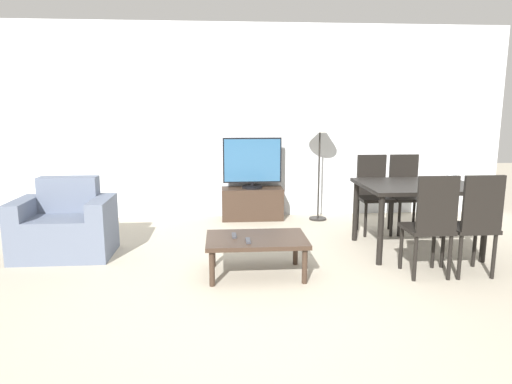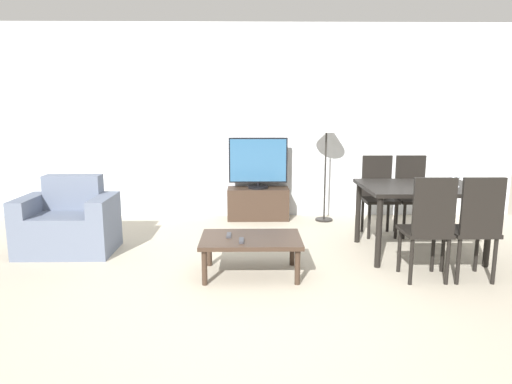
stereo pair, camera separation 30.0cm
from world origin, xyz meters
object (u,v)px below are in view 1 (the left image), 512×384
object	(u,v)px
wine_glass_left	(453,176)
coffee_table	(256,242)
remote_secondary	(234,236)
floor_lamp	(320,125)
dining_chair_near_right	(475,221)
remote_primary	(248,241)
armchair	(65,227)
tv	(252,163)
dining_chair_far_left	(373,190)
wine_glass_center	(450,177)
tv_stand	(252,204)
dining_chair_far	(406,190)
dining_table	(417,192)
dining_chair_near	(431,222)

from	to	relation	value
wine_glass_left	coffee_table	bearing A→B (deg)	-166.57
remote_secondary	floor_lamp	bearing A→B (deg)	58.57
dining_chair_near_right	remote_primary	xyz separation A→B (m)	(-2.09, 0.06, -0.16)
armchair	tv	bearing A→B (deg)	34.60
dining_chair_far_left	wine_glass_center	size ratio (longest dim) A/B	6.64
wine_glass_center	tv_stand	bearing A→B (deg)	137.40
tv	dining_chair_far	world-z (taller)	tv
dining_table	dining_chair_near	world-z (taller)	dining_chair_near
dining_chair_near	floor_lamp	world-z (taller)	floor_lamp
floor_lamp	wine_glass_center	bearing A→B (deg)	-58.78
tv_stand	dining_chair_near_right	distance (m)	3.05
tv	dining_chair_far	size ratio (longest dim) A/B	0.83
dining_chair_near_right	remote_primary	size ratio (longest dim) A/B	6.46
armchair	coffee_table	xyz separation A→B (m)	(1.98, -0.73, 0.01)
dining_chair_far	dining_table	bearing A→B (deg)	-104.69
wine_glass_center	coffee_table	bearing A→B (deg)	-168.96
armchair	wine_glass_center	world-z (taller)	wine_glass_center
dining_chair_near	dining_chair_near_right	distance (m)	0.42
floor_lamp	remote_secondary	world-z (taller)	floor_lamp
armchair	wine_glass_left	xyz separation A→B (m)	(4.11, -0.22, 0.54)
tv	dining_chair_near	world-z (taller)	tv
dining_chair_near	remote_primary	world-z (taller)	dining_chair_near
armchair	remote_primary	size ratio (longest dim) A/B	6.54
dining_chair_near_right	wine_glass_left	xyz separation A→B (m)	(0.13, 0.70, 0.31)
dining_chair_near_right	remote_secondary	world-z (taller)	dining_chair_near_right
tv	coffee_table	bearing A→B (deg)	-92.93
dining_table	remote_secondary	size ratio (longest dim) A/B	8.00
dining_chair_near	wine_glass_center	bearing A→B (deg)	52.16
tv	remote_secondary	distance (m)	2.19
coffee_table	wine_glass_center	world-z (taller)	wine_glass_center
dining_chair_near_right	wine_glass_left	size ratio (longest dim) A/B	6.64
coffee_table	remote_primary	bearing A→B (deg)	-123.43
remote_secondary	wine_glass_left	xyz separation A→B (m)	(2.34, 0.46, 0.47)
tv	remote_secondary	bearing A→B (deg)	-98.52
dining_chair_near_right	tv_stand	bearing A→B (deg)	128.57
wine_glass_left	dining_chair_near	bearing A→B (deg)	-127.96
coffee_table	dining_chair_far_left	world-z (taller)	dining_chair_far_left
dining_table	dining_chair_far_left	distance (m)	0.84
wine_glass_left	remote_primary	bearing A→B (deg)	-163.89
tv_stand	wine_glass_center	size ratio (longest dim) A/B	5.84
coffee_table	wine_glass_center	distance (m)	2.15
tv_stand	wine_glass_center	world-z (taller)	wine_glass_center
coffee_table	remote_secondary	world-z (taller)	remote_secondary
tv	wine_glass_left	bearing A→B (deg)	-39.47
dining_chair_near	dining_chair_far	world-z (taller)	same
dining_chair_near	remote_secondary	xyz separation A→B (m)	(-1.79, 0.24, -0.16)
dining_chair_near_right	floor_lamp	size ratio (longest dim) A/B	0.64
tv_stand	dining_chair_far	bearing A→B (deg)	-22.12
tv	remote_primary	size ratio (longest dim) A/B	5.40
dining_chair_near_right	remote_secondary	size ratio (longest dim) A/B	6.46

